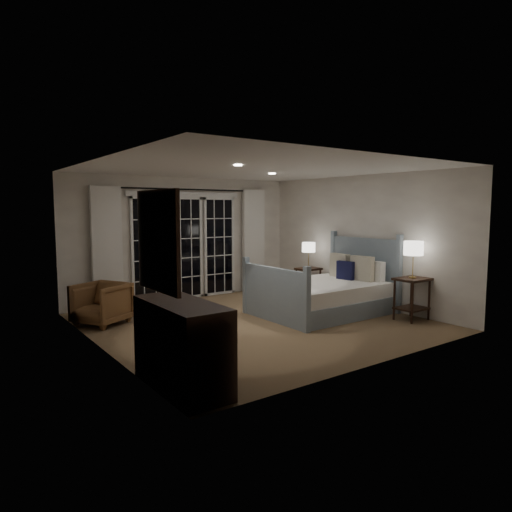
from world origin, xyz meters
TOP-DOWN VIEW (x-y plane):
  - floor at (0.00, 0.00)m, footprint 5.00×5.00m
  - ceiling at (0.00, 0.00)m, footprint 5.00×5.00m
  - wall_left at (-2.50, 0.00)m, footprint 0.02×5.00m
  - wall_right at (2.50, 0.00)m, footprint 0.02×5.00m
  - wall_back at (0.00, 2.50)m, footprint 5.00×0.02m
  - wall_front at (0.00, -2.50)m, footprint 5.00×0.02m
  - french_doors at (0.00, 2.46)m, footprint 2.50×0.04m
  - curtain_rod at (0.00, 2.40)m, footprint 3.50×0.03m
  - curtain_left at (-1.65, 2.38)m, footprint 0.55×0.10m
  - curtain_right at (1.65, 2.38)m, footprint 0.55×0.10m
  - downlight_a at (0.80, 0.60)m, footprint 0.12×0.12m
  - downlight_b at (-0.60, -0.40)m, footprint 0.12×0.12m
  - bed at (1.42, -0.15)m, footprint 2.24×1.61m
  - nightstand_left at (2.22, -1.40)m, footprint 0.55×0.44m
  - nightstand_right at (2.15, 1.09)m, footprint 0.48×0.38m
  - lamp_left at (2.22, -1.40)m, footprint 0.32×0.32m
  - lamp_right at (2.15, 1.09)m, footprint 0.28×0.28m
  - armchair at (-2.10, 1.34)m, footprint 1.00×1.00m
  - dresser at (-2.23, -1.79)m, footprint 0.55×1.29m
  - mirror at (-2.47, -1.79)m, footprint 0.05×0.85m

SIDE VIEW (x-z plane):
  - floor at x=0.00m, z-range 0.00..0.00m
  - bed at x=1.42m, z-range -0.32..0.98m
  - armchair at x=-2.10m, z-range 0.00..0.68m
  - nightstand_right at x=2.15m, z-range 0.10..0.72m
  - dresser at x=-2.23m, z-range 0.00..0.91m
  - nightstand_left at x=2.22m, z-range 0.12..0.83m
  - lamp_right at x=2.15m, z-range 0.78..1.32m
  - french_doors at x=0.00m, z-range -0.01..2.19m
  - curtain_left at x=-1.65m, z-range 0.02..2.27m
  - curtain_right at x=1.65m, z-range 0.02..2.27m
  - lamp_left at x=2.22m, z-range 0.90..1.51m
  - wall_left at x=-2.50m, z-range 0.00..2.50m
  - wall_right at x=2.50m, z-range 0.00..2.50m
  - wall_back at x=0.00m, z-range 0.00..2.50m
  - wall_front at x=0.00m, z-range 0.00..2.50m
  - mirror at x=-2.47m, z-range 1.05..2.05m
  - curtain_rod at x=0.00m, z-range 2.23..2.27m
  - downlight_a at x=0.80m, z-range 2.48..2.50m
  - downlight_b at x=-0.60m, z-range 2.48..2.50m
  - ceiling at x=0.00m, z-range 2.50..2.50m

